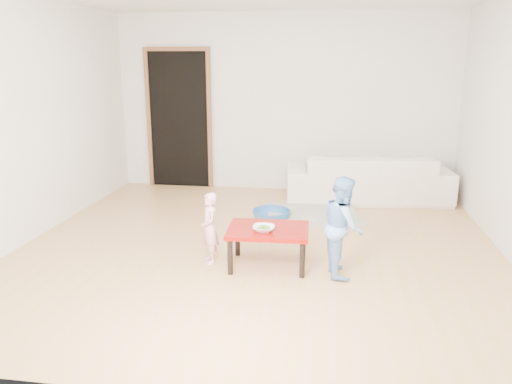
% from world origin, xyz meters
% --- Properties ---
extents(floor, '(5.00, 5.00, 0.01)m').
position_xyz_m(floor, '(0.00, 0.00, 0.00)').
color(floor, tan).
rests_on(floor, ground).
extents(back_wall, '(5.00, 0.02, 2.60)m').
position_xyz_m(back_wall, '(0.00, 2.50, 1.30)').
color(back_wall, silver).
rests_on(back_wall, floor).
extents(left_wall, '(0.02, 5.00, 2.60)m').
position_xyz_m(left_wall, '(-2.50, 0.00, 1.30)').
color(left_wall, silver).
rests_on(left_wall, floor).
extents(doorway, '(1.02, 0.08, 2.11)m').
position_xyz_m(doorway, '(-1.60, 2.48, 1.02)').
color(doorway, brown).
rests_on(doorway, back_wall).
extents(sofa, '(2.32, 1.11, 0.66)m').
position_xyz_m(sofa, '(1.23, 2.05, 0.33)').
color(sofa, white).
rests_on(sofa, floor).
extents(cushion, '(0.50, 0.46, 0.12)m').
position_xyz_m(cushion, '(0.76, 1.82, 0.49)').
color(cushion, orange).
rests_on(cushion, sofa).
extents(red_table, '(0.78, 0.60, 0.38)m').
position_xyz_m(red_table, '(0.16, -0.50, 0.19)').
color(red_table, maroon).
rests_on(red_table, floor).
extents(bowl, '(0.20, 0.20, 0.05)m').
position_xyz_m(bowl, '(0.13, -0.58, 0.40)').
color(bowl, white).
rests_on(bowl, red_table).
extents(broccoli, '(0.12, 0.12, 0.06)m').
position_xyz_m(broccoli, '(0.13, -0.58, 0.41)').
color(broccoli, '#2D5919').
rests_on(broccoli, red_table).
extents(child_pink, '(0.26, 0.30, 0.70)m').
position_xyz_m(child_pink, '(-0.41, -0.49, 0.35)').
color(child_pink, pink).
rests_on(child_pink, floor).
extents(child_blue, '(0.41, 0.50, 0.92)m').
position_xyz_m(child_blue, '(0.85, -0.57, 0.46)').
color(child_blue, '#618AE2').
rests_on(child_blue, floor).
extents(basin, '(0.46, 0.46, 0.14)m').
position_xyz_m(basin, '(0.03, 0.87, 0.07)').
color(basin, '#295D9E').
rests_on(basin, floor).
extents(blanket, '(1.30, 1.15, 0.06)m').
position_xyz_m(blanket, '(0.52, 1.13, 0.03)').
color(blanket, '#A5A391').
rests_on(blanket, floor).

